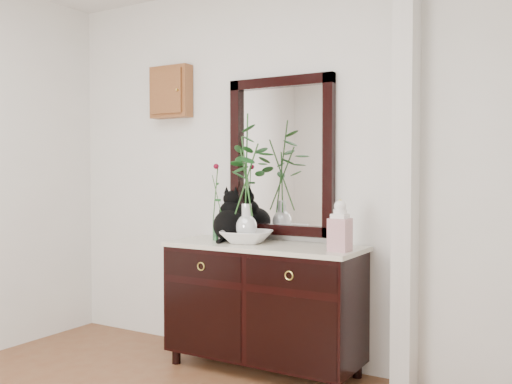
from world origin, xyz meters
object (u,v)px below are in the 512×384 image
Objects in this scene: lotus_bowl at (247,237)px; ginger_jar at (340,225)px; cat at (229,215)px; sideboard at (264,300)px.

ginger_jar is at bearing -4.71° from lotus_bowl.
cat is 0.91m from ginger_jar.
lotus_bowl is 1.08× the size of ginger_jar.
cat is at bearing 156.94° from lotus_bowl.
lotus_bowl is (-0.13, -0.01, 0.42)m from sideboard.
ginger_jar is (0.70, -0.06, 0.12)m from lotus_bowl.
sideboard is 0.78m from ginger_jar.
ginger_jar reaches higher than sideboard.
cat reaches higher than lotus_bowl.
sideboard is 3.74× the size of cat.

